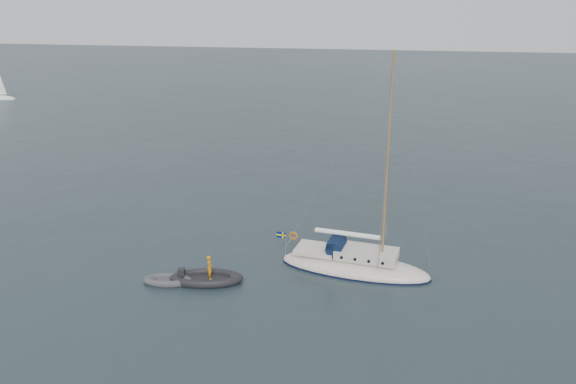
# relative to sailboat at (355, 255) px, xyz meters

# --- Properties ---
(ground) EXTENTS (300.00, 300.00, 0.00)m
(ground) POSITION_rel_sailboat_xyz_m (-3.47, -0.98, -0.93)
(ground) COLOR black
(ground) RESTS_ON ground
(sailboat) EXTENTS (8.60, 2.58, 12.25)m
(sailboat) POSITION_rel_sailboat_xyz_m (0.00, 0.00, 0.00)
(sailboat) COLOR beige
(sailboat) RESTS_ON ground
(dinghy) EXTENTS (2.59, 1.17, 0.37)m
(dinghy) POSITION_rel_sailboat_xyz_m (-9.36, -3.47, -0.76)
(dinghy) COLOR #434348
(dinghy) RESTS_ON ground
(rib) EXTENTS (3.83, 1.74, 1.51)m
(rib) POSITION_rel_sailboat_xyz_m (-7.44, -2.92, -0.69)
(rib) COLOR black
(rib) RESTS_ON ground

